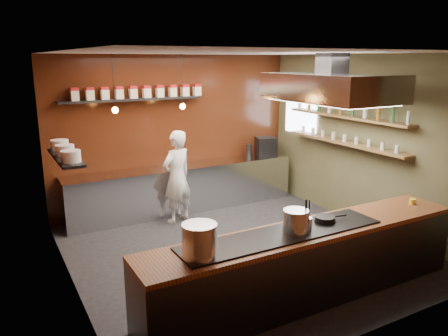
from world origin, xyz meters
TOP-DOWN VIEW (x-y plane):
  - floor at (0.00, 0.00)m, footprint 5.00×5.00m
  - back_wall at (0.00, 2.50)m, footprint 5.00×0.00m
  - left_wall at (-2.50, 0.00)m, footprint 0.00×5.00m
  - right_wall at (2.50, 0.00)m, footprint 0.00×5.00m
  - ceiling at (0.00, 0.00)m, footprint 5.00×5.00m
  - window_pane at (2.45, 1.70)m, footprint 0.00×1.00m
  - prep_counter at (0.00, 2.17)m, footprint 4.60×0.65m
  - pass_counter at (-0.00, -1.60)m, footprint 4.40×0.72m
  - tin_shelf at (-0.90, 2.36)m, footprint 2.60×0.26m
  - plate_shelf at (-2.34, 1.00)m, footprint 0.30×1.40m
  - bottle_shelf_upper at (2.34, 0.30)m, footprint 0.26×2.80m
  - bottle_shelf_lower at (2.34, 0.30)m, footprint 0.26×2.80m
  - extractor_hood at (1.30, -0.40)m, footprint 1.20×2.00m
  - pendant_left at (-1.40, 1.70)m, footprint 0.10×0.10m
  - pendant_right at (-0.20, 1.70)m, footprint 0.10×0.10m
  - storage_tins at (-0.75, 2.36)m, footprint 2.43×0.13m
  - plate_stacks at (-2.34, 1.00)m, footprint 0.26×1.16m
  - bottles at (2.34, 0.30)m, footprint 0.06×2.66m
  - wine_glasses at (2.34, 0.30)m, footprint 0.07×2.37m
  - stockpot_large at (-1.52, -1.68)m, footprint 0.48×0.48m
  - stockpot_small at (-0.27, -1.66)m, footprint 0.31×0.31m
  - utensil_crock at (-0.10, -1.65)m, footprint 0.15×0.15m
  - frying_pan at (0.29, -1.54)m, footprint 0.43×0.27m
  - butter_jar at (1.86, -1.58)m, footprint 0.12×0.12m
  - espresso_machine at (1.92, 2.18)m, footprint 0.48×0.47m
  - chef at (-0.37, 1.64)m, footprint 0.72×0.59m

SIDE VIEW (x-z plane):
  - floor at x=0.00m, z-range 0.00..0.00m
  - prep_counter at x=0.00m, z-range 0.00..0.90m
  - pass_counter at x=0.00m, z-range 0.00..0.94m
  - chef at x=-0.37m, z-range 0.00..1.69m
  - butter_jar at x=1.86m, z-range 0.92..1.00m
  - frying_pan at x=0.29m, z-range 0.94..1.01m
  - utensil_crock at x=-0.10m, z-range 0.94..1.10m
  - stockpot_small at x=-0.27m, z-range 0.94..1.22m
  - espresso_machine at x=1.92m, z-range 0.90..1.29m
  - stockpot_large at x=-1.52m, z-range 0.94..1.29m
  - bottle_shelf_lower at x=2.34m, z-range 1.43..1.47m
  - back_wall at x=0.00m, z-range -1.00..4.00m
  - left_wall at x=-2.50m, z-range -1.00..4.00m
  - right_wall at x=2.50m, z-range -1.00..4.00m
  - wine_glasses at x=2.34m, z-range 1.47..1.60m
  - plate_shelf at x=-2.34m, z-range 1.53..1.57m
  - plate_stacks at x=-2.34m, z-range 1.57..1.73m
  - window_pane at x=2.45m, z-range 1.40..2.40m
  - bottle_shelf_upper at x=2.34m, z-range 1.90..1.94m
  - bottles at x=2.34m, z-range 1.94..2.18m
  - pendant_left at x=-1.40m, z-range 1.68..2.63m
  - pendant_right at x=-0.20m, z-range 1.68..2.63m
  - tin_shelf at x=-0.90m, z-range 2.18..2.22m
  - storage_tins at x=-0.75m, z-range 2.22..2.44m
  - extractor_hood at x=1.30m, z-range 2.15..2.87m
  - ceiling at x=0.00m, z-range 3.00..3.00m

